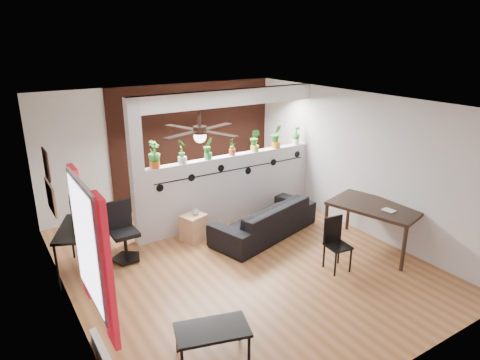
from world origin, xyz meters
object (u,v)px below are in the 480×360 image
object	(u,v)px
potted_plant_0	(154,154)
potted_plant_4	(255,140)
sofa	(265,219)
office_chair	(124,235)
dining_table	(375,210)
computer_desk	(79,231)
cup	(196,212)
folding_chair	(335,239)
potted_plant_6	(296,135)
cube_shelf	(194,228)
potted_plant_2	(208,148)
coffee_table	(212,332)
ceiling_fan	(200,133)
potted_plant_5	(276,136)
potted_plant_3	(232,145)
potted_plant_1	(182,151)

from	to	relation	value
potted_plant_0	potted_plant_4	size ratio (longest dim) A/B	1.07
sofa	potted_plant_4	bearing A→B (deg)	-128.50
office_chair	dining_table	size ratio (longest dim) A/B	0.59
sofa	computer_desk	world-z (taller)	computer_desk
cup	folding_chair	bearing A→B (deg)	-56.01
potted_plant_6	office_chair	xyz separation A→B (m)	(-3.94, -0.42, -1.13)
cup	computer_desk	distance (m)	2.03
cube_shelf	computer_desk	size ratio (longest dim) A/B	0.40
sofa	cube_shelf	distance (m)	1.32
potted_plant_2	coffee_table	distance (m)	3.85
potted_plant_4	office_chair	size ratio (longest dim) A/B	0.46
ceiling_fan	cup	size ratio (longest dim) A/B	9.65
dining_table	potted_plant_5	bearing A→B (deg)	98.70
ceiling_fan	potted_plant_4	world-z (taller)	ceiling_fan
potted_plant_4	cup	world-z (taller)	potted_plant_4
cube_shelf	cup	bearing A→B (deg)	-18.08
ceiling_fan	potted_plant_2	distance (m)	2.22
potted_plant_6	dining_table	world-z (taller)	potted_plant_6
potted_plant_3	dining_table	distance (m)	2.87
potted_plant_3	cube_shelf	bearing A→B (deg)	-159.13
potted_plant_0	sofa	bearing A→B (deg)	-28.18
potted_plant_2	cup	distance (m)	1.22
potted_plant_0	potted_plant_1	world-z (taller)	potted_plant_0
cup	office_chair	distance (m)	1.33
cube_shelf	coffee_table	world-z (taller)	cube_shelf
office_chair	potted_plant_2	bearing A→B (deg)	13.05
potted_plant_4	coffee_table	size ratio (longest dim) A/B	0.48
potted_plant_3	computer_desk	xyz separation A→B (m)	(-3.05, -0.48, -0.84)
potted_plant_3	computer_desk	world-z (taller)	potted_plant_3
ceiling_fan	cup	xyz separation A→B (m)	(0.57, 1.39, -1.78)
potted_plant_6	computer_desk	size ratio (longest dim) A/B	0.32
potted_plant_2	potted_plant_6	bearing A→B (deg)	-0.00
potted_plant_1	computer_desk	distance (m)	2.24
cube_shelf	office_chair	distance (m)	1.29
sofa	cube_shelf	world-z (taller)	sofa
potted_plant_0	office_chair	size ratio (longest dim) A/B	0.49
potted_plant_5	coffee_table	xyz separation A→B (m)	(-3.30, -3.22, -1.25)
potted_plant_6	cup	size ratio (longest dim) A/B	3.19
ceiling_fan	sofa	world-z (taller)	ceiling_fan
ceiling_fan	potted_plant_2	bearing A→B (deg)	59.19
potted_plant_0	potted_plant_1	xyz separation A→B (m)	(0.53, -0.00, -0.02)
potted_plant_1	potted_plant_5	bearing A→B (deg)	0.00
sofa	potted_plant_2	bearing A→B (deg)	-69.60
coffee_table	folding_chair	bearing A→B (deg)	15.63
potted_plant_2	computer_desk	world-z (taller)	potted_plant_2
potted_plant_0	potted_plant_2	bearing A→B (deg)	0.00
potted_plant_0	sofa	xyz separation A→B (m)	(1.71, -0.92, -1.30)
office_chair	coffee_table	distance (m)	2.80
ceiling_fan	sofa	bearing A→B (deg)	26.96
sofa	potted_plant_1	bearing A→B (deg)	-53.05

